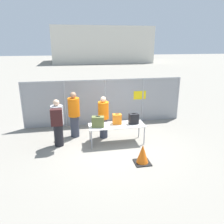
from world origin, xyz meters
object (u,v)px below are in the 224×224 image
Objects in this scene: suitcase_olive at (98,122)px; utility_trailer at (114,102)px; suitcase_black at (134,119)px; security_worker_near at (103,117)px; security_worker_far at (74,114)px; traffic_cone at (143,155)px; traveler_hooded at (57,122)px; inspection_table at (117,126)px; suitcase_orange at (117,119)px.

utility_trailer is at bearing 71.36° from suitcase_olive.
security_worker_near reaches higher than suitcase_black.
security_worker_far is 2.92× the size of traffic_cone.
traveler_hooded reaches higher than traffic_cone.
traffic_cone is at bearing -51.71° from suitcase_olive.
security_worker_far is at bearing -123.57° from utility_trailer.
security_worker_near is 2.68× the size of traffic_cone.
inspection_table reaches higher than utility_trailer.
security_worker_near reaches higher than inspection_table.
traveler_hooded is 0.96× the size of security_worker_far.
utility_trailer is at bearing -94.16° from security_worker_near.
suitcase_olive is at bearing -177.18° from suitcase_black.
suitcase_black is (0.65, 0.00, 0.25)m from inspection_table.
suitcase_orange reaches higher than inspection_table.
security_worker_near reaches higher than traffic_cone.
suitcase_olive reaches higher than utility_trailer.
security_worker_far is at bearing 130.09° from suitcase_olive.
suitcase_black is at bearing -25.35° from traveler_hooded.
traffic_cone is (0.91, -2.19, -0.58)m from security_worker_near.
security_worker_far reaches higher than utility_trailer.
inspection_table is 0.27m from suitcase_orange.
suitcase_olive is at bearing 78.86° from security_worker_near.
suitcase_black is 1.22m from security_worker_near.
traveler_hooded reaches higher than suitcase_black.
security_worker_near is at bearing 132.43° from suitcase_orange.
suitcase_olive is 1.15× the size of suitcase_black.
security_worker_near reaches higher than utility_trailer.
suitcase_orange is (0.04, 0.11, 0.24)m from inspection_table.
suitcase_olive is 1.28m from security_worker_far.
security_worker_far is 3.30m from traffic_cone.
traffic_cone is (0.50, -1.60, -0.39)m from inspection_table.
suitcase_orange reaches higher than traffic_cone.
suitcase_orange is at bearing 176.20° from security_worker_far.
inspection_table is 5.22× the size of suitcase_orange.
security_worker_near is at bearing 65.44° from suitcase_olive.
inspection_table is at bearing 107.28° from traffic_cone.
inspection_table reaches higher than traffic_cone.
security_worker_far is (-1.54, 0.91, 0.27)m from inspection_table.
inspection_table is 2.17m from traveler_hooded.
security_worker_near is at bearing -7.47° from traveler_hooded.
suitcase_black is 0.25× the size of security_worker_near.
suitcase_black is 0.24× the size of traveler_hooded.
suitcase_orange reaches higher than utility_trailer.
security_worker_far reaches higher than traveler_hooded.
suitcase_olive is at bearing -108.64° from utility_trailer.
traffic_cone is at bearing 152.21° from security_worker_far.
suitcase_orange is at bearing -100.15° from utility_trailer.
suitcase_black is 0.23× the size of security_worker_far.
security_worker_far is at bearing 157.37° from suitcase_black.
suitcase_black reaches higher than suitcase_orange.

